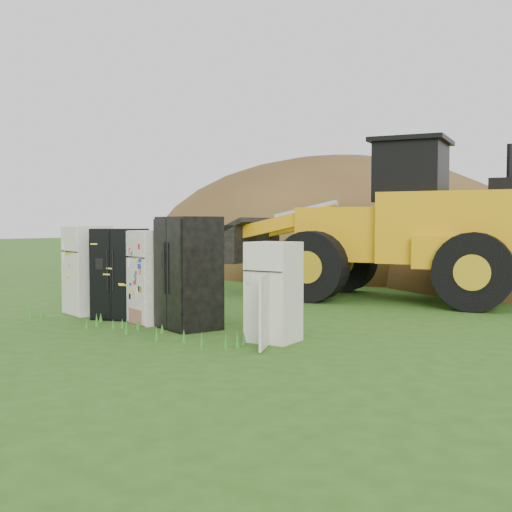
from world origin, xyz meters
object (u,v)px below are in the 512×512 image
(fridge_sticker, at_px, (154,277))
(wheel_loader, at_px, (371,220))
(fridge_black_side, at_px, (120,274))
(fridge_open_door, at_px, (274,292))
(fridge_dark_mid, at_px, (189,273))
(fridge_leftmost, at_px, (88,270))

(fridge_sticker, bearing_deg, wheel_loader, 93.11)
(fridge_black_side, distance_m, fridge_open_door, 3.77)
(fridge_black_side, relative_size, fridge_sticker, 1.02)
(fridge_black_side, bearing_deg, fridge_sticker, -21.03)
(fridge_dark_mid, height_order, wheel_loader, wheel_loader)
(fridge_sticker, bearing_deg, fridge_open_door, 13.48)
(fridge_open_door, bearing_deg, fridge_sticker, 171.28)
(fridge_open_door, xyz_separation_m, wheel_loader, (-1.65, 6.00, 1.13))
(fridge_leftmost, bearing_deg, fridge_black_side, 12.47)
(fridge_black_side, relative_size, fridge_dark_mid, 0.89)
(wheel_loader, bearing_deg, fridge_sticker, -115.26)
(wheel_loader, bearing_deg, fridge_black_side, -123.25)
(fridge_black_side, bearing_deg, fridge_dark_mid, -24.36)
(fridge_leftmost, distance_m, fridge_black_side, 0.99)
(fridge_leftmost, xyz_separation_m, fridge_sticker, (1.91, 0.07, -0.04))
(fridge_leftmost, bearing_deg, fridge_dark_mid, 12.10)
(fridge_black_side, xyz_separation_m, wheel_loader, (2.13, 6.00, 1.04))
(fridge_black_side, height_order, fridge_open_door, fridge_black_side)
(fridge_black_side, height_order, fridge_sticker, fridge_black_side)
(fridge_black_side, distance_m, fridge_sticker, 0.92)
(fridge_black_side, relative_size, fridge_open_door, 1.12)
(fridge_leftmost, distance_m, fridge_open_door, 4.76)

